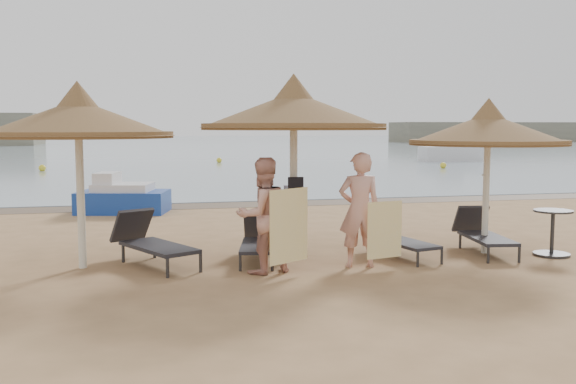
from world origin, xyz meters
name	(u,v)px	position (x,y,z in m)	size (l,w,h in m)	color
ground	(286,277)	(0.00, 0.00, 0.00)	(160.00, 160.00, 0.00)	#A87E52
sea	(159,144)	(0.00, 80.00, 0.01)	(200.00, 140.00, 0.03)	gray
wet_sand_strip	(217,205)	(0.00, 9.40, 0.00)	(200.00, 1.60, 0.01)	brown
palapa_left	(78,120)	(-3.14, 1.37, 2.44)	(3.09, 3.09, 3.07)	silver
palapa_center	(294,112)	(0.45, 1.40, 2.59)	(3.28, 3.28, 3.25)	silver
palapa_right	(488,130)	(4.00, 1.06, 2.27)	(2.87, 2.87, 2.85)	silver
lounger_far_left	(151,241)	(-2.04, 1.43, 0.40)	(1.51, 2.07, 0.90)	#2C2C2E
lounger_near_left	(258,240)	(-0.18, 1.41, 0.35)	(0.93, 1.81, 0.77)	#2C2C2E
lounger_near_right	(398,237)	(2.32, 1.14, 0.34)	(0.94, 1.77, 0.76)	#2C2C2E
lounger_far_right	(482,233)	(4.00, 1.15, 0.37)	(0.85, 1.89, 0.82)	#2C2C2E
side_table	(552,234)	(5.06, 0.56, 0.39)	(0.69, 0.69, 0.83)	#2C2C2E
person_left	(263,206)	(-0.30, 0.37, 1.07)	(0.99, 0.64, 2.14)	#D99985
person_right	(360,201)	(1.35, 0.46, 1.11)	(1.02, 0.66, 2.22)	#D99985
towel_left	(289,226)	(0.05, 0.02, 0.80)	(0.71, 0.46, 1.16)	yellow
towel_right	(385,230)	(1.70, 0.21, 0.65)	(0.66, 0.17, 0.94)	yellow
bag_patterned	(291,195)	(0.45, 1.58, 1.11)	(0.28, 0.13, 0.34)	white
bag_dark	(296,188)	(0.45, 1.24, 1.27)	(0.27, 0.12, 0.38)	black
pedal_boat	(122,198)	(-2.71, 8.33, 0.41)	(2.61, 1.90, 1.09)	#173A95
buoy_left	(42,168)	(-7.26, 25.76, 0.18)	(0.36, 0.36, 0.36)	yellow
buoy_mid	(219,160)	(2.66, 31.73, 0.17)	(0.34, 0.34, 0.34)	yellow
buoy_right	(443,165)	(14.20, 23.35, 0.17)	(0.35, 0.35, 0.35)	yellow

